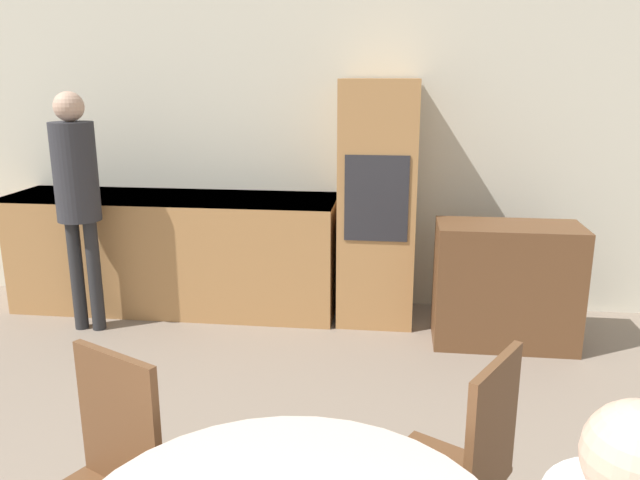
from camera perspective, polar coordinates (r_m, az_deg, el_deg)
wall_back at (r=4.90m, az=2.57°, el=8.93°), size 6.86×0.05×2.60m
kitchen_counter at (r=5.01m, az=-13.14°, el=-0.99°), size 2.52×0.60×0.91m
oven_unit at (r=4.62m, az=5.28°, el=3.39°), size 0.55×0.59×1.78m
sideboard at (r=4.44m, az=16.62°, el=-3.96°), size 0.95×0.45×0.84m
chair_far_left at (r=2.32m, az=-19.40°, el=-19.83°), size 0.54×0.54×0.93m
chair_far_right at (r=2.32m, az=12.99°, el=-19.37°), size 0.55×0.55×0.93m
person_standing at (r=4.65m, az=-21.36°, el=4.72°), size 0.30×0.30×1.70m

